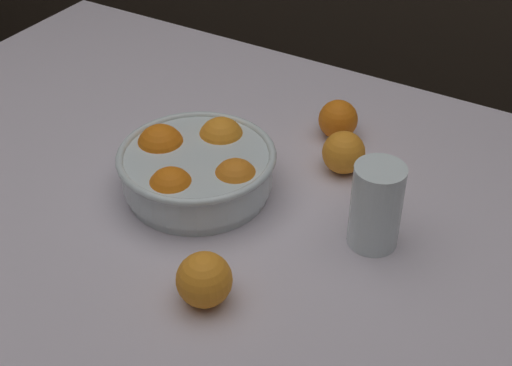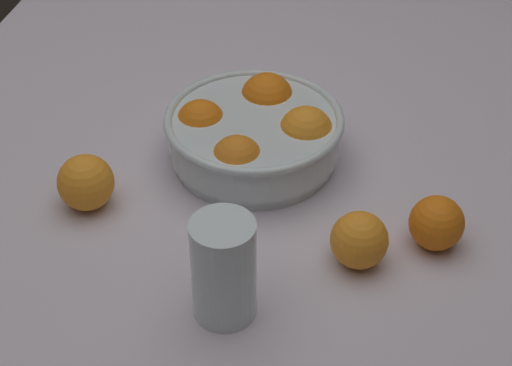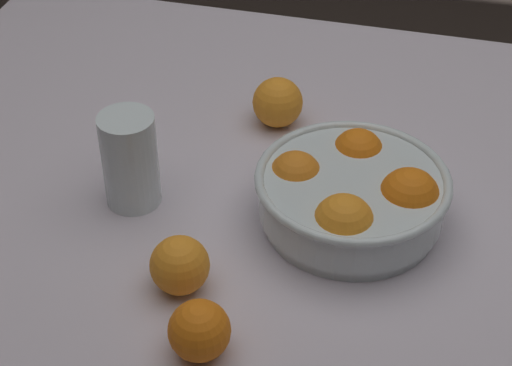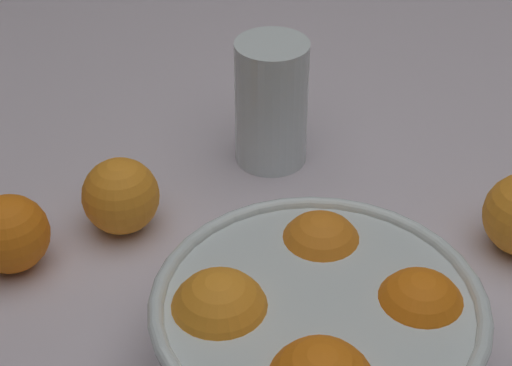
% 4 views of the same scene
% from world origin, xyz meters
% --- Properties ---
extents(dining_table, '(1.41, 1.03, 0.72)m').
position_xyz_m(dining_table, '(0.00, 0.00, 0.66)').
color(dining_table, silver).
rests_on(dining_table, ground_plane).
extents(fruit_bowl, '(0.25, 0.25, 0.10)m').
position_xyz_m(fruit_bowl, '(-0.02, 0.02, 0.77)').
color(fruit_bowl, silver).
rests_on(fruit_bowl, dining_table).
extents(juice_glass, '(0.07, 0.07, 0.13)m').
position_xyz_m(juice_glass, '(0.27, 0.05, 0.78)').
color(juice_glass, '#F4A314').
rests_on(juice_glass, dining_table).
extents(orange_loose_near_bowl, '(0.07, 0.07, 0.07)m').
position_xyz_m(orange_loose_near_bowl, '(0.15, 0.19, 0.76)').
color(orange_loose_near_bowl, orange).
rests_on(orange_loose_near_bowl, dining_table).
extents(orange_loose_front, '(0.07, 0.07, 0.07)m').
position_xyz_m(orange_loose_front, '(0.10, 0.28, 0.76)').
color(orange_loose_front, orange).
rests_on(orange_loose_front, dining_table).
extents(orange_loose_aside, '(0.08, 0.08, 0.08)m').
position_xyz_m(orange_loose_aside, '(0.12, -0.18, 0.76)').
color(orange_loose_aside, orange).
rests_on(orange_loose_aside, dining_table).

